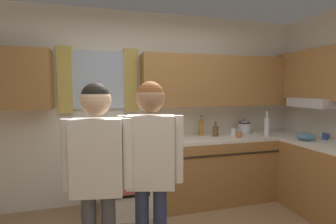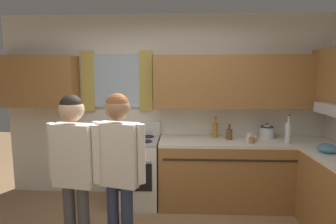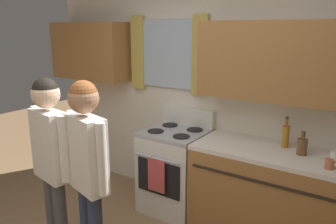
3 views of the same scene
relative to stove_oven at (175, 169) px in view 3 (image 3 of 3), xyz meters
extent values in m
cube|color=silver|center=(0.37, 0.36, 0.83)|extent=(4.60, 0.10, 2.60)
cube|color=silver|center=(-0.29, 0.29, 1.21)|extent=(0.65, 0.03, 0.75)
cube|color=gold|center=(-0.71, 0.28, 1.21)|extent=(0.18, 0.04, 0.85)
cube|color=gold|center=(0.12, 0.28, 1.21)|extent=(0.18, 0.04, 0.85)
cube|color=#9E6B38|center=(-1.39, 0.15, 1.21)|extent=(1.09, 0.32, 0.70)
cube|color=#9E6B38|center=(1.50, 0.00, -0.04)|extent=(2.33, 0.62, 0.86)
cube|color=silver|center=(1.50, 0.00, 0.41)|extent=(2.33, 0.62, 0.04)
cube|color=#2D2319|center=(1.50, -0.32, 0.25)|extent=(2.21, 0.01, 0.02)
cube|color=silver|center=(0.00, 0.00, -0.04)|extent=(0.63, 0.62, 0.86)
cube|color=black|center=(0.00, -0.32, 0.01)|extent=(0.51, 0.01, 0.36)
cylinder|color=#ADADB2|center=(0.00, -0.34, 0.23)|extent=(0.51, 0.02, 0.02)
cube|color=#ADADB2|center=(0.00, 0.00, 0.41)|extent=(0.63, 0.62, 0.04)
cube|color=silver|center=(0.00, 0.27, 0.53)|extent=(0.63, 0.08, 0.20)
cylinder|color=black|center=(-0.16, -0.14, 0.44)|extent=(0.17, 0.17, 0.01)
cylinder|color=black|center=(0.16, -0.14, 0.44)|extent=(0.17, 0.17, 0.01)
cylinder|color=black|center=(-0.16, 0.13, 0.44)|extent=(0.17, 0.17, 0.01)
cylinder|color=black|center=(0.16, 0.13, 0.44)|extent=(0.17, 0.17, 0.01)
cube|color=#CC4C4C|center=(0.00, -0.35, 0.05)|extent=(0.20, 0.02, 0.34)
cylinder|color=brown|center=(1.27, 0.03, 0.50)|extent=(0.08, 0.08, 0.14)
cylinder|color=brown|center=(1.27, 0.03, 0.60)|extent=(0.03, 0.03, 0.05)
cylinder|color=#3F382D|center=(1.27, 0.03, 0.63)|extent=(0.04, 0.04, 0.02)
cylinder|color=#B27223|center=(1.10, 0.14, 0.53)|extent=(0.06, 0.06, 0.20)
cylinder|color=#B27223|center=(1.10, 0.14, 0.67)|extent=(0.02, 0.02, 0.07)
cylinder|color=#3F382D|center=(1.10, 0.14, 0.71)|extent=(0.03, 0.03, 0.02)
cylinder|color=#B76642|center=(1.52, -0.17, 0.47)|extent=(0.07, 0.07, 0.08)
torus|color=#B76642|center=(1.56, -0.17, 0.48)|extent=(0.06, 0.01, 0.06)
cylinder|color=white|center=(1.53, 0.00, 0.48)|extent=(0.08, 0.08, 0.09)
cylinder|color=#4C4C51|center=(-0.40, -1.30, -0.07)|extent=(0.11, 0.11, 0.79)
cube|color=white|center=(-0.33, -1.31, 0.60)|extent=(0.38, 0.22, 0.56)
cylinder|color=white|center=(-0.12, -1.35, 0.62)|extent=(0.07, 0.07, 0.51)
cylinder|color=white|center=(-0.54, -1.27, 0.62)|extent=(0.07, 0.07, 0.51)
sphere|color=beige|center=(-0.33, -1.31, 1.01)|extent=(0.22, 0.22, 0.22)
sphere|color=black|center=(-0.33, -1.31, 1.03)|extent=(0.20, 0.20, 0.20)
cube|color=white|center=(0.07, -1.30, 0.61)|extent=(0.39, 0.24, 0.56)
cylinder|color=white|center=(0.28, -1.35, 0.63)|extent=(0.07, 0.07, 0.52)
cylinder|color=white|center=(-0.14, -1.24, 0.63)|extent=(0.07, 0.07, 0.52)
sphere|color=#A87A56|center=(0.07, -1.30, 1.02)|extent=(0.22, 0.22, 0.22)
sphere|color=brown|center=(0.07, -1.30, 1.05)|extent=(0.20, 0.20, 0.20)
camera|label=1|loc=(-0.31, -3.15, 1.08)|focal=26.86mm
camera|label=2|loc=(0.60, -3.60, 1.30)|focal=29.22mm
camera|label=3|loc=(1.83, -2.86, 1.50)|focal=35.84mm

